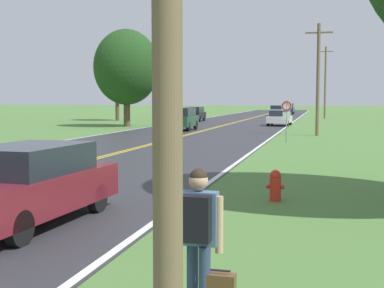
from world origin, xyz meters
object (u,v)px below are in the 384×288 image
(tree_right_cluster, at_px, (126,67))
(car_silver_hatchback_receding, at_px, (277,110))
(car_maroon_sedan_nearest, at_px, (27,184))
(car_dark_blue_van_distant, at_px, (288,109))
(tree_mid_treeline, at_px, (117,76))
(car_white_sedan_mid_near, at_px, (280,118))
(traffic_sign, at_px, (287,111))
(car_black_suv_mid_far, at_px, (195,114))
(hitchhiker_person, at_px, (198,226))
(fire_hydrant, at_px, (275,185))
(car_dark_green_suv_approaching, at_px, (183,118))

(tree_right_cluster, relative_size, car_silver_hatchback_receding, 2.41)
(car_maroon_sedan_nearest, xyz_separation_m, car_dark_blue_van_distant, (-0.17, 81.15, 0.11))
(tree_mid_treeline, relative_size, car_white_sedan_mid_near, 1.88)
(car_white_sedan_mid_near, bearing_deg, traffic_sign, 8.25)
(car_white_sedan_mid_near, relative_size, car_black_suv_mid_far, 0.89)
(hitchhiker_person, height_order, fire_hydrant, hitchhiker_person)
(hitchhiker_person, relative_size, tree_mid_treeline, 0.22)
(car_maroon_sedan_nearest, relative_size, car_silver_hatchback_receding, 1.30)
(traffic_sign, distance_m, car_maroon_sedan_nearest, 21.76)
(car_white_sedan_mid_near, bearing_deg, fire_hydrant, 7.00)
(tree_right_cluster, bearing_deg, fire_hydrant, -63.49)
(hitchhiker_person, height_order, car_black_suv_mid_far, hitchhiker_person)
(traffic_sign, height_order, tree_mid_treeline, tree_mid_treeline)
(car_maroon_sedan_nearest, bearing_deg, car_dark_blue_van_distant, -177.02)
(traffic_sign, bearing_deg, tree_mid_treeline, 128.06)
(car_silver_hatchback_receding, bearing_deg, car_dark_blue_van_distant, 174.19)
(fire_hydrant, height_order, tree_mid_treeline, tree_mid_treeline)
(traffic_sign, relative_size, car_silver_hatchback_receding, 0.66)
(car_silver_hatchback_receding, distance_m, car_dark_blue_van_distant, 9.11)
(traffic_sign, distance_m, car_dark_blue_van_distant, 59.83)
(car_white_sedan_mid_near, bearing_deg, car_dark_blue_van_distant, -174.91)
(car_white_sedan_mid_near, relative_size, car_silver_hatchback_receding, 1.13)
(tree_right_cluster, xyz_separation_m, car_white_sedan_mid_near, (13.28, 4.86, -4.58))
(tree_right_cluster, bearing_deg, car_dark_blue_van_distant, 75.71)
(traffic_sign, distance_m, car_dark_green_suv_approaching, 13.40)
(hitchhiker_person, bearing_deg, car_maroon_sedan_nearest, 51.37)
(car_white_sedan_mid_near, bearing_deg, car_dark_green_suv_approaching, -33.41)
(car_dark_green_suv_approaching, relative_size, car_dark_blue_van_distant, 0.99)
(fire_hydrant, relative_size, tree_right_cluster, 0.09)
(traffic_sign, relative_size, car_white_sedan_mid_near, 0.59)
(hitchhiker_person, bearing_deg, fire_hydrant, -0.97)
(hitchhiker_person, relative_size, car_dark_blue_van_distant, 0.40)
(car_maroon_sedan_nearest, distance_m, car_black_suv_mid_far, 49.62)
(car_white_sedan_mid_near, bearing_deg, tree_right_cluster, -67.37)
(car_dark_green_suv_approaching, relative_size, car_white_sedan_mid_near, 1.03)
(traffic_sign, relative_size, car_dark_green_suv_approaching, 0.57)
(car_dark_blue_van_distant, bearing_deg, car_dark_green_suv_approaching, -4.86)
(tree_right_cluster, height_order, car_dark_blue_van_distant, tree_right_cluster)
(fire_hydrant, height_order, car_maroon_sedan_nearest, car_maroon_sedan_nearest)
(traffic_sign, xyz_separation_m, car_dark_blue_van_distant, (-3.76, 59.71, -0.89))
(traffic_sign, relative_size, car_maroon_sedan_nearest, 0.51)
(hitchhiker_person, distance_m, tree_right_cluster, 42.96)
(car_white_sedan_mid_near, distance_m, car_silver_hatchback_receding, 31.31)
(tree_right_cluster, height_order, car_white_sedan_mid_near, tree_right_cluster)
(hitchhiker_person, relative_size, car_silver_hatchback_receding, 0.47)
(car_dark_blue_van_distant, bearing_deg, traffic_sign, 4.54)
(traffic_sign, bearing_deg, car_dark_green_suv_approaching, 131.15)
(tree_mid_treeline, distance_m, car_dark_green_suv_approaching, 21.30)
(traffic_sign, xyz_separation_m, car_dark_green_suv_approaching, (-8.80, 10.07, -0.85))
(hitchhiker_person, xyz_separation_m, car_black_suv_mid_far, (-12.74, 52.46, -0.17))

